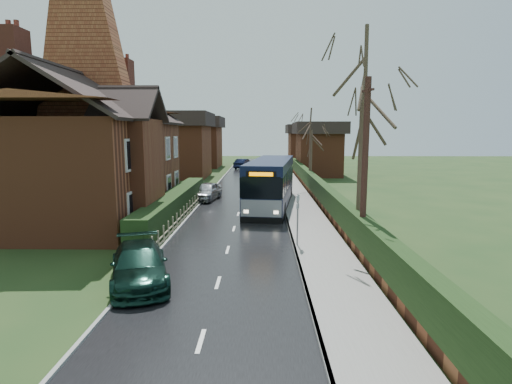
{
  "coord_description": "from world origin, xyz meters",
  "views": [
    {
      "loc": [
        1.56,
        -19.51,
        5.32
      ],
      "look_at": [
        1.2,
        3.85,
        1.8
      ],
      "focal_mm": 28.0,
      "sensor_mm": 36.0,
      "label": 1
    }
  ],
  "objects_px": {
    "brick_house": "(94,148)",
    "car_silver": "(207,191)",
    "bus_stop_sign": "(298,213)",
    "telegraph_pole": "(365,169)",
    "bus": "(271,184)",
    "car_green": "(139,265)"
  },
  "relations": [
    {
      "from": "car_silver",
      "to": "bus_stop_sign",
      "type": "distance_m",
      "value": 14.36
    },
    {
      "from": "brick_house",
      "to": "car_silver",
      "type": "relative_size",
      "value": 3.56
    },
    {
      "from": "brick_house",
      "to": "bus_stop_sign",
      "type": "bearing_deg",
      "value": -27.76
    },
    {
      "from": "car_green",
      "to": "brick_house",
      "type": "bearing_deg",
      "value": 100.69
    },
    {
      "from": "bus_stop_sign",
      "to": "telegraph_pole",
      "type": "height_order",
      "value": "telegraph_pole"
    },
    {
      "from": "bus",
      "to": "telegraph_pole",
      "type": "xyz_separation_m",
      "value": [
        3.61,
        -11.81,
        2.13
      ]
    },
    {
      "from": "car_green",
      "to": "telegraph_pole",
      "type": "relative_size",
      "value": 0.62
    },
    {
      "from": "telegraph_pole",
      "to": "brick_house",
      "type": "bearing_deg",
      "value": 140.57
    },
    {
      "from": "car_silver",
      "to": "car_green",
      "type": "height_order",
      "value": "car_silver"
    },
    {
      "from": "car_silver",
      "to": "car_green",
      "type": "relative_size",
      "value": 0.88
    },
    {
      "from": "car_silver",
      "to": "car_green",
      "type": "xyz_separation_m",
      "value": [
        0.01,
        -17.5,
        -0.02
      ]
    },
    {
      "from": "bus",
      "to": "car_green",
      "type": "height_order",
      "value": "bus"
    },
    {
      "from": "bus",
      "to": "bus_stop_sign",
      "type": "relative_size",
      "value": 4.51
    },
    {
      "from": "brick_house",
      "to": "bus_stop_sign",
      "type": "height_order",
      "value": "brick_house"
    },
    {
      "from": "bus",
      "to": "car_silver",
      "type": "xyz_separation_m",
      "value": [
        -4.99,
        2.73,
        -0.97
      ]
    },
    {
      "from": "bus",
      "to": "bus_stop_sign",
      "type": "xyz_separation_m",
      "value": [
        1.01,
        -10.28,
        -0.02
      ]
    },
    {
      "from": "car_silver",
      "to": "car_green",
      "type": "distance_m",
      "value": 17.5
    },
    {
      "from": "car_green",
      "to": "telegraph_pole",
      "type": "bearing_deg",
      "value": 0.86
    },
    {
      "from": "bus",
      "to": "car_green",
      "type": "distance_m",
      "value": 15.62
    },
    {
      "from": "telegraph_pole",
      "to": "car_silver",
      "type": "bearing_deg",
      "value": 109.43
    },
    {
      "from": "brick_house",
      "to": "bus",
      "type": "bearing_deg",
      "value": 20.09
    },
    {
      "from": "car_green",
      "to": "bus_stop_sign",
      "type": "relative_size",
      "value": 1.85
    }
  ]
}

